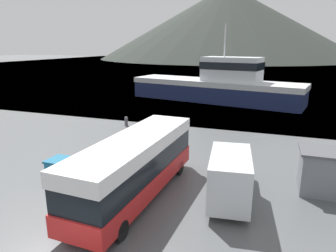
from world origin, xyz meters
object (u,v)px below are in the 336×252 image
fishing_boat (218,85)px  dock_kiosk (329,172)px  tour_bus (136,164)px  delivery_van (230,174)px  storage_bin (59,168)px

fishing_boat → dock_kiosk: size_ratio=7.95×
fishing_boat → dock_kiosk: bearing=-145.6°
tour_bus → delivery_van: (4.74, 1.45, -0.49)m
storage_bin → dock_kiosk: bearing=11.8°
fishing_boat → storage_bin: size_ratio=17.84×
tour_bus → dock_kiosk: bearing=24.3°
tour_bus → fishing_boat: 29.93m
dock_kiosk → storage_bin: bearing=-168.2°
fishing_boat → storage_bin: bearing=-176.9°
delivery_van → storage_bin: 10.36m
tour_bus → fishing_boat: bearing=94.7°
tour_bus → storage_bin: 5.74m
delivery_van → dock_kiosk: 5.61m
dock_kiosk → tour_bus: bearing=-158.4°
fishing_boat → delivery_van: bearing=-156.7°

